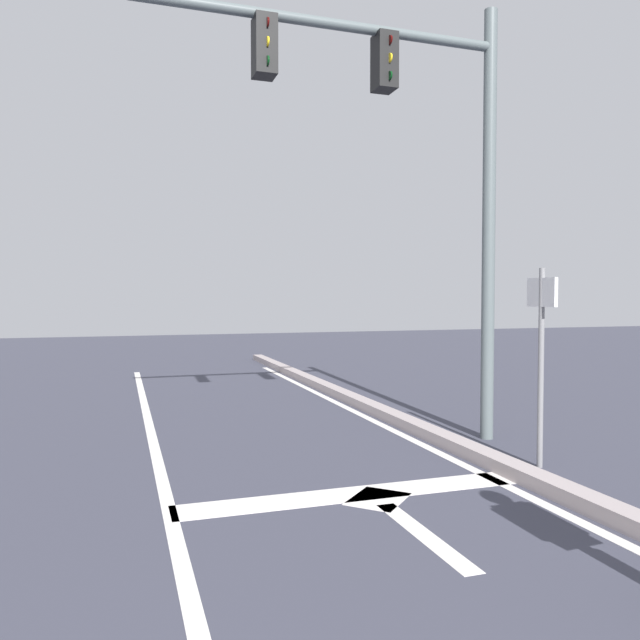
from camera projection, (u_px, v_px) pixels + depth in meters
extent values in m
cube|color=silver|center=(172.00, 521.00, 4.86)|extent=(0.12, 20.00, 0.01)
cube|color=silver|center=(502.00, 484.00, 5.82)|extent=(0.12, 20.00, 0.01)
cube|color=silver|center=(353.00, 494.00, 5.51)|extent=(3.22, 0.40, 0.01)
cube|color=silver|center=(423.00, 534.00, 4.57)|extent=(0.16, 1.40, 0.01)
cube|color=silver|center=(378.00, 499.00, 5.38)|extent=(0.71, 0.71, 0.01)
cube|color=#A49796|center=(524.00, 474.00, 5.89)|extent=(0.24, 24.00, 0.14)
cylinder|color=#525D5E|center=(489.00, 227.00, 7.58)|extent=(0.16, 0.16, 5.30)
cylinder|color=#525D5E|center=(326.00, 23.00, 6.83)|extent=(4.26, 0.12, 0.12)
cube|color=black|center=(384.00, 62.00, 7.06)|extent=(0.24, 0.28, 0.64)
cylinder|color=#3A0605|center=(390.00, 40.00, 6.91)|extent=(0.02, 0.10, 0.10)
cylinder|color=yellow|center=(390.00, 58.00, 6.92)|extent=(0.02, 0.10, 0.10)
cylinder|color=black|center=(390.00, 76.00, 6.93)|extent=(0.02, 0.10, 0.10)
cube|color=black|center=(264.00, 47.00, 6.62)|extent=(0.24, 0.28, 0.64)
cylinder|color=#3A0605|center=(268.00, 22.00, 6.47)|extent=(0.02, 0.10, 0.10)
cylinder|color=yellow|center=(268.00, 41.00, 6.48)|extent=(0.02, 0.10, 0.10)
cylinder|color=black|center=(268.00, 60.00, 6.48)|extent=(0.02, 0.10, 0.10)
cylinder|color=slate|center=(541.00, 368.00, 6.35)|extent=(0.06, 0.06, 2.08)
cube|color=white|center=(542.00, 292.00, 6.31)|extent=(0.04, 0.44, 0.30)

